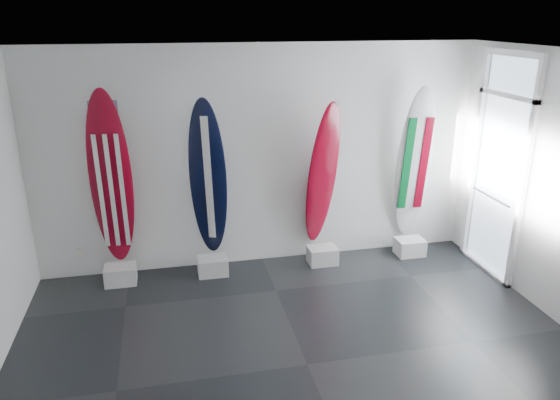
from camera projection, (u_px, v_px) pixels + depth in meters
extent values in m
plane|color=black|center=(307.00, 365.00, 5.32)|extent=(6.00, 6.00, 0.00)
plane|color=white|center=(314.00, 57.00, 4.32)|extent=(6.00, 6.00, 0.00)
plane|color=silver|center=(261.00, 158.00, 7.12)|extent=(6.00, 0.00, 6.00)
cube|color=silver|center=(121.00, 275.00, 6.90)|extent=(0.40, 0.30, 0.24)
ellipsoid|color=maroon|center=(111.00, 180.00, 6.57)|extent=(0.53, 0.30, 2.30)
cube|color=silver|center=(213.00, 266.00, 7.14)|extent=(0.40, 0.30, 0.24)
ellipsoid|color=black|center=(208.00, 179.00, 6.83)|extent=(0.56, 0.45, 2.16)
cube|color=silver|center=(322.00, 255.00, 7.45)|extent=(0.40, 0.30, 0.24)
ellipsoid|color=maroon|center=(322.00, 175.00, 7.16)|extent=(0.59, 0.57, 2.07)
cube|color=silver|center=(410.00, 247.00, 7.72)|extent=(0.40, 0.30, 0.24)
ellipsoid|color=silver|center=(414.00, 164.00, 7.40)|extent=(0.54, 0.43, 2.22)
cube|color=silver|center=(80.00, 253.00, 7.00)|extent=(0.09, 0.02, 0.13)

